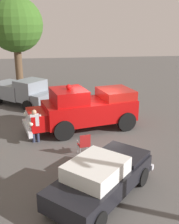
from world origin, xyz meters
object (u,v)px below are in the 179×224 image
(vintage_fire_truck, at_px, (85,108))
(oak_tree_left, at_px, (15,25))
(spectator_standing, at_px, (35,124))
(classic_hot_rod, at_px, (102,177))
(lawn_chair_by_car, at_px, (84,143))
(parked_pickup, at_px, (22,91))

(vintage_fire_truck, xyz_separation_m, oak_tree_left, (-10.60, -4.66, 4.08))
(spectator_standing, bearing_deg, classic_hot_rod, 27.69)
(classic_hot_rod, bearing_deg, oak_tree_left, -164.89)
(vintage_fire_truck, distance_m, classic_hot_rod, 6.15)
(lawn_chair_by_car, distance_m, spectator_standing, 2.83)
(spectator_standing, distance_m, oak_tree_left, 12.92)
(vintage_fire_truck, bearing_deg, classic_hot_rod, -1.33)
(vintage_fire_truck, height_order, parked_pickup, vintage_fire_truck)
(lawn_chair_by_car, xyz_separation_m, oak_tree_left, (-13.70, -4.26, 4.68))
(spectator_standing, bearing_deg, parked_pickup, -168.85)
(lawn_chair_by_car, bearing_deg, parked_pickup, -156.65)
(classic_hot_rod, xyz_separation_m, lawn_chair_by_car, (-3.03, -0.26, -0.16))
(parked_pickup, xyz_separation_m, lawn_chair_by_car, (8.07, 3.48, -0.40))
(vintage_fire_truck, height_order, lawn_chair_by_car, vintage_fire_truck)
(classic_hot_rod, distance_m, parked_pickup, 11.72)
(vintage_fire_truck, distance_m, spectator_standing, 2.98)
(parked_pickup, xyz_separation_m, oak_tree_left, (-5.64, -0.78, 4.29))
(parked_pickup, bearing_deg, oak_tree_left, -172.12)
(vintage_fire_truck, bearing_deg, parked_pickup, -142.01)
(vintage_fire_truck, relative_size, parked_pickup, 1.32)
(parked_pickup, bearing_deg, vintage_fire_truck, 37.99)
(classic_hot_rod, distance_m, oak_tree_left, 17.92)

